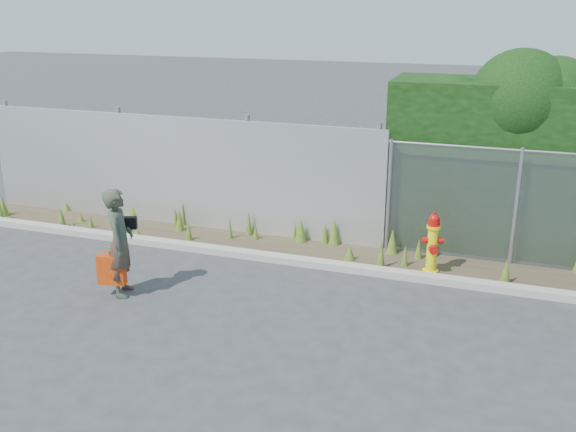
# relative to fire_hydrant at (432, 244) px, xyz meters

# --- Properties ---
(ground) EXTENTS (80.00, 80.00, 0.00)m
(ground) POSITION_rel_fire_hydrant_xyz_m (-1.95, -2.16, -0.52)
(ground) COLOR #38383B
(ground) RESTS_ON ground
(curb) EXTENTS (16.00, 0.22, 0.12)m
(curb) POSITION_rel_fire_hydrant_xyz_m (-1.95, -0.36, -0.46)
(curb) COLOR #A6A095
(curb) RESTS_ON ground
(weed_strip) EXTENTS (16.00, 1.32, 0.53)m
(weed_strip) POSITION_rel_fire_hydrant_xyz_m (-1.97, 0.39, -0.38)
(weed_strip) COLOR #423626
(weed_strip) RESTS_ON ground
(corrugated_fence) EXTENTS (8.50, 0.21, 2.30)m
(corrugated_fence) POSITION_rel_fire_hydrant_xyz_m (-5.20, 0.85, 0.59)
(corrugated_fence) COLOR silver
(corrugated_fence) RESTS_ON ground
(fire_hydrant) EXTENTS (0.36, 0.32, 1.07)m
(fire_hydrant) POSITION_rel_fire_hydrant_xyz_m (0.00, 0.00, 0.00)
(fire_hydrant) COLOR #FCE90D
(fire_hydrant) RESTS_ON ground
(woman) EXTENTS (0.60, 0.72, 1.69)m
(woman) POSITION_rel_fire_hydrant_xyz_m (-4.40, -2.34, 0.33)
(woman) COLOR #106B4B
(woman) RESTS_ON ground
(red_tote_bag) EXTENTS (0.42, 0.15, 0.55)m
(red_tote_bag) POSITION_rel_fire_hydrant_xyz_m (-4.50, -2.48, -0.08)
(red_tote_bag) COLOR #A93009
(black_shoulder_bag) EXTENTS (0.25, 0.10, 0.19)m
(black_shoulder_bag) POSITION_rel_fire_hydrant_xyz_m (-4.37, -2.12, 0.57)
(black_shoulder_bag) COLOR black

